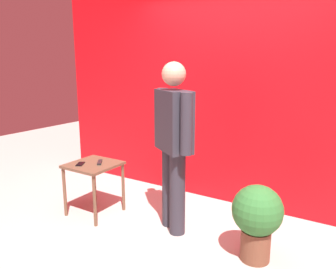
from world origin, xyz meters
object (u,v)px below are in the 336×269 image
(side_table, at_px, (94,171))
(potted_plant, at_px, (257,217))
(cell_phone, at_px, (80,164))
(standing_person, at_px, (174,139))
(tv_remote, at_px, (100,162))

(side_table, xyz_separation_m, potted_plant, (1.86, 0.08, -0.10))
(side_table, bearing_deg, cell_phone, -133.16)
(standing_person, height_order, side_table, standing_person)
(standing_person, distance_m, cell_phone, 1.15)
(side_table, distance_m, tv_remote, 0.13)
(side_table, distance_m, potted_plant, 1.86)
(side_table, relative_size, potted_plant, 0.87)
(side_table, height_order, potted_plant, potted_plant)
(side_table, relative_size, tv_remote, 3.51)
(cell_phone, distance_m, potted_plant, 1.97)
(side_table, bearing_deg, standing_person, 9.71)
(standing_person, bearing_deg, side_table, -170.29)
(standing_person, xyz_separation_m, potted_plant, (0.90, -0.09, -0.56))
(cell_phone, height_order, tv_remote, tv_remote)
(potted_plant, bearing_deg, cell_phone, -174.84)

